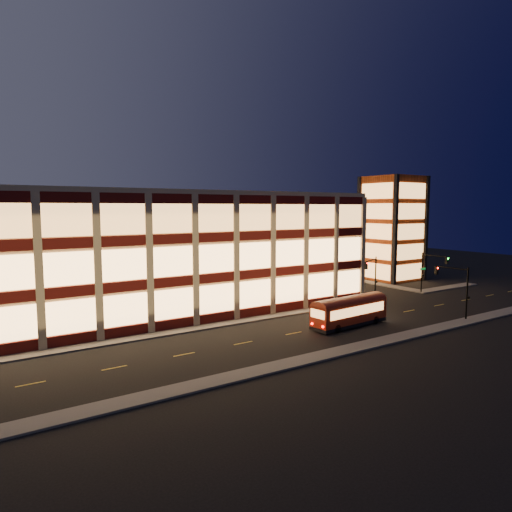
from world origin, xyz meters
TOP-DOWN VIEW (x-y plane):
  - ground at (0.00, 0.00)m, footprint 200.00×200.00m
  - sidewalk_office_south at (-3.00, 1.00)m, footprint 54.00×2.00m
  - sidewalk_office_east at (23.00, 17.00)m, footprint 2.00×30.00m
  - sidewalk_tower_south at (40.00, 1.00)m, footprint 14.00×2.00m
  - sidewalk_tower_west at (34.00, 17.00)m, footprint 2.00×30.00m
  - sidewalk_near at (0.00, -13.00)m, footprint 100.00×2.00m
  - office_building at (-2.91, 16.91)m, footprint 50.45×30.45m
  - stair_tower at (39.95, 11.95)m, footprint 8.60×8.60m
  - traffic_signal_far at (22.21, 0.24)m, footprint 3.79×1.87m
  - traffic_signal_right at (33.50, -0.62)m, footprint 1.20×4.37m
  - traffic_signal_near at (23.50, -11.03)m, footprint 0.32×4.45m
  - trolley_bus at (10.71, -7.07)m, footprint 9.64×3.04m

SIDE VIEW (x-z plane):
  - ground at x=0.00m, z-range 0.00..0.00m
  - sidewalk_office_south at x=-3.00m, z-range 0.00..0.15m
  - sidewalk_office_east at x=23.00m, z-range 0.00..0.15m
  - sidewalk_tower_south at x=40.00m, z-range 0.00..0.15m
  - sidewalk_tower_west at x=34.00m, z-range 0.00..0.15m
  - sidewalk_near at x=0.00m, z-range 0.00..0.15m
  - trolley_bus at x=10.71m, z-range 0.17..3.39m
  - traffic_signal_right at x=33.50m, z-range 1.10..7.10m
  - traffic_signal_far at x=22.21m, z-range 1.11..7.11m
  - traffic_signal_near at x=23.50m, z-range 1.13..7.13m
  - office_building at x=-2.91m, z-range 0.00..14.50m
  - stair_tower at x=39.95m, z-range -0.01..17.99m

